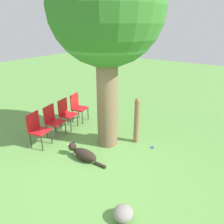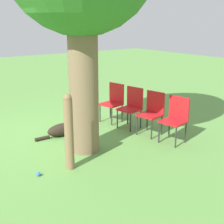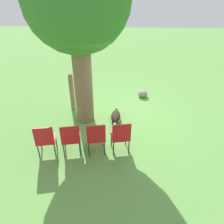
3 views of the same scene
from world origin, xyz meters
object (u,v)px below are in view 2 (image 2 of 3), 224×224
(fence_post, at_px, (69,132))
(red_chair_2, at_px, (152,110))
(tennis_ball, at_px, (38,174))
(red_chair_0, at_px, (113,100))
(dog, at_px, (65,129))
(red_chair_3, at_px, (176,117))
(red_chair_1, at_px, (132,105))

(fence_post, xyz_separation_m, red_chair_2, (-2.18, -0.42, -0.12))
(tennis_ball, bearing_deg, red_chair_0, -148.91)
(dog, bearing_deg, red_chair_2, -32.85)
(fence_post, bearing_deg, red_chair_3, 175.73)
(red_chair_3, bearing_deg, red_chair_2, -94.39)
(red_chair_1, bearing_deg, fence_post, 14.35)
(red_chair_2, bearing_deg, red_chair_1, -94.39)
(fence_post, xyz_separation_m, red_chair_3, (-2.25, 0.17, -0.12))
(dog, distance_m, tennis_ball, 1.83)
(fence_post, bearing_deg, red_chair_2, -169.04)
(red_chair_1, bearing_deg, red_chair_3, 85.61)
(red_chair_2, relative_size, red_chair_3, 1.00)
(red_chair_0, height_order, tennis_ball, red_chair_0)
(dog, xyz_separation_m, fence_post, (0.66, 1.43, 0.49))
(red_chair_2, bearing_deg, fence_post, -0.34)
(red_chair_1, relative_size, tennis_ball, 13.30)
(red_chair_0, bearing_deg, tennis_ball, 19.79)
(dog, distance_m, red_chair_3, 2.29)
(red_chair_1, distance_m, tennis_ball, 2.85)
(red_chair_2, bearing_deg, red_chair_3, 85.61)
(red_chair_0, bearing_deg, red_chair_2, 85.61)
(red_chair_3, distance_m, tennis_ball, 2.83)
(red_chair_3, bearing_deg, red_chair_0, -94.39)
(red_chair_2, bearing_deg, red_chair_0, -94.39)
(red_chair_2, xyz_separation_m, tennis_ball, (2.71, 0.37, -0.48))
(dog, height_order, red_chair_0, red_chair_0)
(fence_post, relative_size, red_chair_0, 1.39)
(dog, height_order, fence_post, fence_post)
(dog, xyz_separation_m, red_chair_1, (-1.45, 0.42, 0.38))
(red_chair_2, relative_size, tennis_ball, 13.30)
(red_chair_0, xyz_separation_m, red_chair_3, (-0.21, 1.77, 0.00))
(red_chair_2, distance_m, tennis_ball, 2.78)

